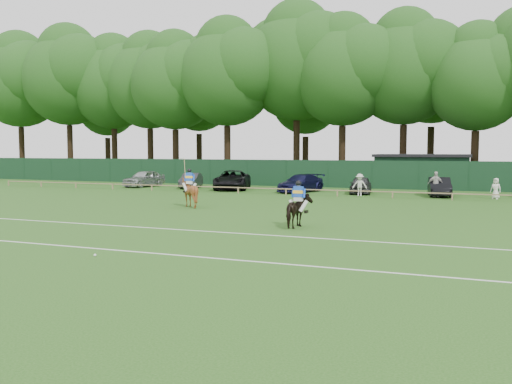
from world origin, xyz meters
The scene contains 20 objects.
ground centered at (0.00, 0.00, 0.00)m, with size 160.00×160.00×0.00m, color #1E4C14.
horse_dark centered at (3.10, 1.54, 0.75)m, with size 0.81×1.77×1.49m, color black.
horse_chestnut centered at (-5.54, 7.36, 0.89)m, with size 1.43×1.61×1.77m, color brown.
sedan_silver centered at (-18.15, 21.64, 0.78)m, with size 1.84×4.57×1.56m, color #ADB1B3.
sedan_grey centered at (-13.28, 21.77, 0.67)m, with size 1.43×4.09×1.35m, color #323235.
suv_black centered at (-9.10, 21.52, 0.82)m, with size 2.74×5.94×1.65m, color black.
sedan_navy centered at (-2.73, 20.97, 0.72)m, with size 2.02×4.97×1.44m, color #121238.
hatch_grey centered at (2.09, 21.28, 0.68)m, with size 1.60×3.98×1.36m, color #333235.
estate_black centered at (7.99, 20.97, 0.70)m, with size 1.49×4.26×1.40m, color black.
spectator_left centered at (2.43, 19.12, 0.83)m, with size 1.07×0.61×1.65m, color silver.
spectator_mid centered at (7.76, 20.08, 0.94)m, with size 1.10×0.46×1.87m, color beige.
spectator_right centered at (11.79, 20.05, 0.73)m, with size 0.72×0.47×1.47m, color white.
rider_dark centered at (3.10, 1.53, 1.44)m, with size 0.94×0.39×1.41m.
rider_chestnut centered at (-5.54, 7.35, 1.67)m, with size 0.96×0.52×2.05m.
polo_ball centered at (-1.05, -7.15, 0.04)m, with size 0.09×0.09×0.09m, color silver.
pitch_lines centered at (0.00, -3.50, 0.01)m, with size 60.00×5.10×0.01m.
pitch_rail centered at (0.00, 18.00, 0.45)m, with size 62.10×0.10×0.50m.
perimeter_fence centered at (0.00, 27.00, 1.25)m, with size 92.08×0.08×2.50m.
utility_shed centered at (6.00, 30.00, 1.54)m, with size 8.40×4.40×3.04m.
tree_row centered at (2.00, 35.00, 0.00)m, with size 96.00×12.00×21.00m, color #26561C, non-canonical shape.
Camera 1 is at (10.16, -21.25, 3.44)m, focal length 38.00 mm.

